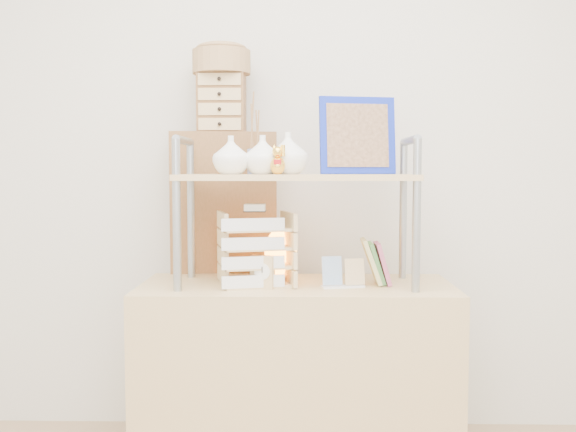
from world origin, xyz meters
name	(u,v)px	position (x,y,z in m)	size (l,w,h in m)	color
desk	(296,379)	(0.00, 1.20, 0.38)	(1.20, 0.50, 0.75)	tan
cabinet	(224,286)	(-0.33, 1.57, 0.68)	(0.45, 0.24, 1.35)	brown
hutch	(290,169)	(-0.02, 1.21, 1.19)	(0.90, 0.34, 0.73)	gray
letter_tray	(255,253)	(-0.16, 1.19, 0.87)	(0.30, 0.30, 0.31)	tan
salt_lamp	(281,254)	(-0.06, 1.27, 0.86)	(0.14, 0.13, 0.21)	brown
desk_clock	(262,272)	(-0.13, 1.11, 0.81)	(0.09, 0.06, 0.12)	tan
postcard_stand	(343,278)	(0.17, 1.14, 0.78)	(0.17, 0.08, 0.12)	white
drawer_chest	(222,103)	(-0.33, 1.55, 1.48)	(0.20, 0.16, 0.25)	brown
woven_basket	(221,62)	(-0.33, 1.55, 1.65)	(0.25, 0.25, 0.10)	olive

